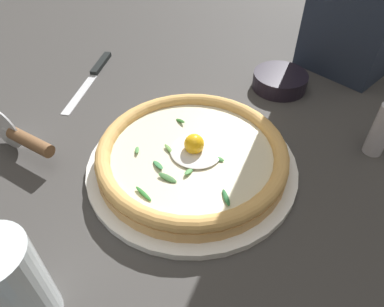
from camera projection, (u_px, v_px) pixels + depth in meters
The scene contains 8 objects.
ground_plane at pixel (188, 167), 0.60m from camera, with size 2.40×2.40×0.03m, color #3C3A38.
pizza_plate at pixel (192, 165), 0.57m from camera, with size 0.34×0.34×0.01m, color white.
pizza at pixel (192, 154), 0.56m from camera, with size 0.30×0.30×0.05m.
side_bowl at pixel (280, 81), 0.74m from camera, with size 0.11×0.11×0.03m, color black.
pizza_cutter at pixel (22, 138), 0.57m from camera, with size 0.15×0.02×0.08m.
table_knife at pixel (95, 72), 0.79m from camera, with size 0.10×0.23×0.01m.
drinking_glass at pixel (14, 292), 0.37m from camera, with size 0.07×0.07×0.13m.
pepper_shaker at pixel (381, 130), 0.57m from camera, with size 0.03×0.03×0.09m, color silver.
Camera 1 is at (-0.22, 0.36, 0.41)m, focal length 32.94 mm.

